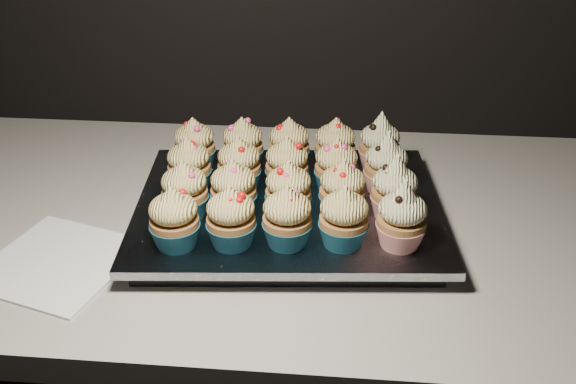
% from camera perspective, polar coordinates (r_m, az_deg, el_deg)
% --- Properties ---
extents(worktop, '(2.44, 0.64, 0.04)m').
position_cam_1_polar(worktop, '(0.97, -4.15, -2.59)').
color(worktop, beige).
rests_on(worktop, cabinet).
extents(napkin, '(0.21, 0.21, 0.00)m').
position_cam_1_polar(napkin, '(0.89, -19.78, -5.92)').
color(napkin, white).
rests_on(napkin, worktop).
extents(baking_tray, '(0.42, 0.33, 0.02)m').
position_cam_1_polar(baking_tray, '(0.92, -0.00, -2.11)').
color(baking_tray, black).
rests_on(baking_tray, worktop).
extents(foil_lining, '(0.45, 0.37, 0.01)m').
position_cam_1_polar(foil_lining, '(0.91, 0.00, -1.20)').
color(foil_lining, silver).
rests_on(foil_lining, baking_tray).
extents(cupcake_0, '(0.06, 0.06, 0.08)m').
position_cam_1_polar(cupcake_0, '(0.81, -10.09, -2.42)').
color(cupcake_0, '#195C76').
rests_on(cupcake_0, foil_lining).
extents(cupcake_1, '(0.06, 0.06, 0.08)m').
position_cam_1_polar(cupcake_1, '(0.80, -5.10, -2.35)').
color(cupcake_1, '#195C76').
rests_on(cupcake_1, foil_lining).
extents(cupcake_2, '(0.06, 0.06, 0.08)m').
position_cam_1_polar(cupcake_2, '(0.80, -0.07, -2.33)').
color(cupcake_2, '#195C76').
rests_on(cupcake_2, foil_lining).
extents(cupcake_3, '(0.06, 0.06, 0.08)m').
position_cam_1_polar(cupcake_3, '(0.80, 4.98, -2.35)').
color(cupcake_3, '#195C76').
rests_on(cupcake_3, foil_lining).
extents(cupcake_4, '(0.06, 0.06, 0.10)m').
position_cam_1_polar(cupcake_4, '(0.81, 10.08, -2.27)').
color(cupcake_4, red).
rests_on(cupcake_4, foil_lining).
extents(cupcake_5, '(0.06, 0.06, 0.08)m').
position_cam_1_polar(cupcake_5, '(0.87, -9.17, 0.07)').
color(cupcake_5, '#195C76').
rests_on(cupcake_5, foil_lining).
extents(cupcake_6, '(0.06, 0.06, 0.08)m').
position_cam_1_polar(cupcake_6, '(0.86, -4.88, 0.19)').
color(cupcake_6, '#195C76').
rests_on(cupcake_6, foil_lining).
extents(cupcake_7, '(0.06, 0.06, 0.08)m').
position_cam_1_polar(cupcake_7, '(0.85, 0.03, 0.05)').
color(cupcake_7, '#195C76').
rests_on(cupcake_7, foil_lining).
extents(cupcake_8, '(0.06, 0.06, 0.08)m').
position_cam_1_polar(cupcake_8, '(0.86, 4.86, 0.13)').
color(cupcake_8, '#195C76').
rests_on(cupcake_8, foil_lining).
extents(cupcake_9, '(0.06, 0.06, 0.10)m').
position_cam_1_polar(cupcake_9, '(0.87, 9.45, 0.16)').
color(cupcake_9, red).
rests_on(cupcake_9, foil_lining).
extents(cupcake_10, '(0.06, 0.06, 0.08)m').
position_cam_1_polar(cupcake_10, '(0.93, -8.79, 2.30)').
color(cupcake_10, '#195C76').
rests_on(cupcake_10, foil_lining).
extents(cupcake_11, '(0.06, 0.06, 0.08)m').
position_cam_1_polar(cupcake_11, '(0.92, -4.37, 2.36)').
color(cupcake_11, '#195C76').
rests_on(cupcake_11, foil_lining).
extents(cupcake_12, '(0.06, 0.06, 0.08)m').
position_cam_1_polar(cupcake_12, '(0.92, -0.09, 2.36)').
color(cupcake_12, '#195C76').
rests_on(cupcake_12, foil_lining).
extents(cupcake_13, '(0.06, 0.06, 0.08)m').
position_cam_1_polar(cupcake_13, '(0.92, 4.31, 2.25)').
color(cupcake_13, '#195C76').
rests_on(cupcake_13, foil_lining).
extents(cupcake_14, '(0.06, 0.06, 0.10)m').
position_cam_1_polar(cupcake_14, '(0.93, 8.71, 2.34)').
color(cupcake_14, red).
rests_on(cupcake_14, foil_lining).
extents(cupcake_15, '(0.06, 0.06, 0.08)m').
position_cam_1_polar(cupcake_15, '(0.99, -8.31, 4.11)').
color(cupcake_15, '#195C76').
rests_on(cupcake_15, foil_lining).
extents(cupcake_16, '(0.06, 0.06, 0.08)m').
position_cam_1_polar(cupcake_16, '(0.98, -4.05, 4.18)').
color(cupcake_16, '#195C76').
rests_on(cupcake_16, foil_lining).
extents(cupcake_17, '(0.06, 0.06, 0.08)m').
position_cam_1_polar(cupcake_17, '(0.98, 0.10, 4.17)').
color(cupcake_17, '#195C76').
rests_on(cupcake_17, foil_lining).
extents(cupcake_18, '(0.06, 0.06, 0.08)m').
position_cam_1_polar(cupcake_18, '(0.98, 4.21, 4.11)').
color(cupcake_18, '#195C76').
rests_on(cupcake_18, foil_lining).
extents(cupcake_19, '(0.06, 0.06, 0.10)m').
position_cam_1_polar(cupcake_19, '(0.99, 8.15, 4.20)').
color(cupcake_19, red).
rests_on(cupcake_19, foil_lining).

